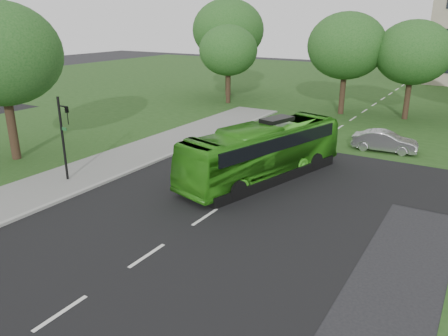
% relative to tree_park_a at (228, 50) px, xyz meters
% --- Properties ---
extents(ground, '(160.00, 160.00, 0.00)m').
position_rel_tree_park_a_xyz_m(ground, '(13.57, -26.80, -5.43)').
color(ground, black).
rests_on(ground, ground).
extents(street_surfaces, '(120.00, 120.00, 0.15)m').
position_rel_tree_park_a_xyz_m(street_surfaces, '(13.19, -4.05, -5.40)').
color(street_surfaces, black).
rests_on(street_surfaces, ground).
extents(tree_park_a, '(6.02, 6.02, 8.00)m').
position_rel_tree_park_a_xyz_m(tree_park_a, '(0.00, 0.00, 0.00)').
color(tree_park_a, black).
rests_on(tree_park_a, ground).
extents(tree_park_b, '(7.01, 7.01, 9.19)m').
position_rel_tree_park_a_xyz_m(tree_park_b, '(11.95, 0.78, 0.77)').
color(tree_park_b, black).
rests_on(tree_park_b, ground).
extents(tree_park_c, '(6.42, 6.42, 8.52)m').
position_rel_tree_park_a_xyz_m(tree_park_c, '(17.55, 1.50, 0.35)').
color(tree_park_c, black).
rests_on(tree_park_c, ground).
extents(tree_park_f, '(8.02, 8.02, 10.71)m').
position_rel_tree_park_a_xyz_m(tree_park_f, '(-2.59, 4.33, 1.85)').
color(tree_park_f, black).
rests_on(tree_park_f, ground).
extents(tree_side_near, '(7.26, 7.26, 9.65)m').
position_rel_tree_park_a_xyz_m(tree_side_near, '(-1.66, -23.82, 1.12)').
color(tree_side_near, black).
rests_on(tree_side_near, ground).
extents(bus, '(5.38, 11.35, 3.08)m').
position_rel_tree_park_a_xyz_m(bus, '(13.45, -18.75, -3.89)').
color(bus, '#34931A').
rests_on(bus, ground).
extents(sedan, '(4.31, 1.79, 1.39)m').
position_rel_tree_park_a_xyz_m(sedan, '(18.19, -9.80, -4.73)').
color(sedan, '#A0A0A4').
rests_on(sedan, ground).
extents(traffic_light, '(0.75, 0.21, 4.71)m').
position_rel_tree_park_a_xyz_m(traffic_light, '(4.65, -24.92, -2.66)').
color(traffic_light, black).
rests_on(traffic_light, ground).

